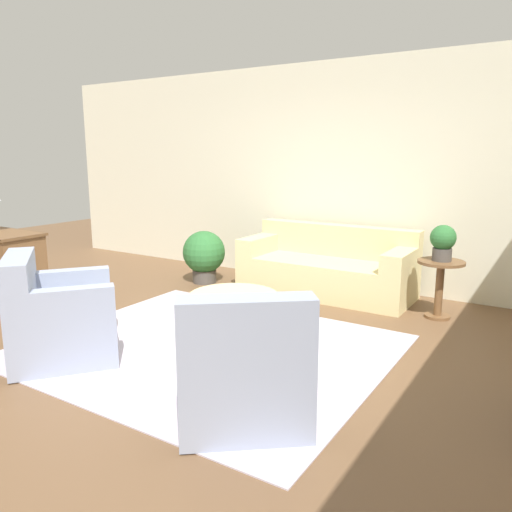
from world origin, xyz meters
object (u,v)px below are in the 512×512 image
object	(u,v)px
couch	(327,269)
ottoman_table	(234,312)
potted_plant_on_side_table	(443,241)
armchair_left	(56,319)
potted_plant_floor	(204,254)
armchair_right	(243,370)
side_table	(440,280)

from	to	relation	value
couch	ottoman_table	xyz separation A→B (m)	(-0.01, -1.97, -0.01)
couch	potted_plant_on_side_table	xyz separation A→B (m)	(1.37, -0.25, 0.50)
armchair_left	potted_plant_floor	xyz separation A→B (m)	(-0.53, 2.64, 0.03)
armchair_left	potted_plant_floor	bearing A→B (deg)	101.30
couch	ottoman_table	world-z (taller)	couch
ottoman_table	couch	bearing A→B (deg)	89.59
armchair_right	potted_plant_floor	distance (m)	3.54
ottoman_table	potted_plant_floor	size ratio (longest dim) A/B	1.16
armchair_left	potted_plant_floor	distance (m)	2.69
potted_plant_floor	side_table	bearing A→B (deg)	2.65
side_table	potted_plant_on_side_table	bearing A→B (deg)	153.43
armchair_left	couch	bearing A→B (deg)	70.72
potted_plant_floor	armchair_right	bearing A→B (deg)	-48.08
ottoman_table	potted_plant_on_side_table	size ratio (longest dim) A/B	2.16
couch	side_table	size ratio (longest dim) A/B	3.40
armchair_left	armchair_right	bearing A→B (deg)	0.00
side_table	potted_plant_floor	size ratio (longest dim) A/B	0.88
ottoman_table	side_table	distance (m)	2.21
couch	armchair_right	xyz separation A→B (m)	(0.78, -3.02, 0.04)
couch	potted_plant_floor	world-z (taller)	couch
couch	potted_plant_on_side_table	bearing A→B (deg)	-10.29
potted_plant_on_side_table	ottoman_table	bearing A→B (deg)	-128.67
armchair_left	side_table	distance (m)	3.68
couch	ottoman_table	distance (m)	1.97
armchair_left	potted_plant_on_side_table	xyz separation A→B (m)	(2.42, 2.77, 0.46)
couch	potted_plant_floor	bearing A→B (deg)	-166.35
couch	side_table	xyz separation A→B (m)	(1.37, -0.25, 0.10)
ottoman_table	armchair_left	bearing A→B (deg)	-134.85
side_table	potted_plant_floor	xyz separation A→B (m)	(-2.95, -0.14, -0.03)
armchair_left	side_table	xyz separation A→B (m)	(2.42, 2.77, 0.06)
armchair_left	side_table	bearing A→B (deg)	48.85
couch	ottoman_table	bearing A→B (deg)	-90.41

